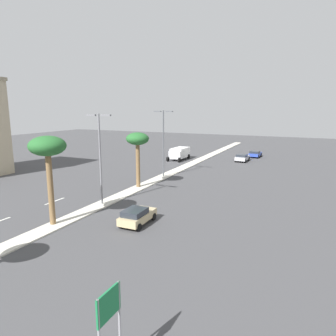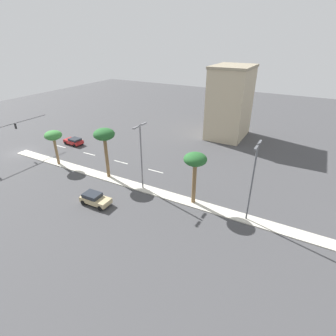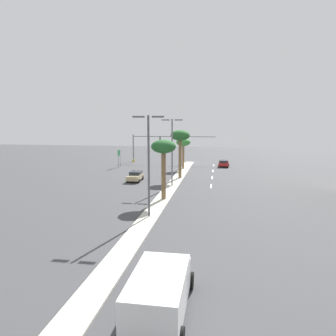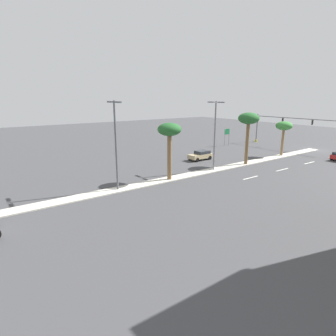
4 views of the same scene
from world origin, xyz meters
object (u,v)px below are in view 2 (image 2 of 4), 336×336
(palm_tree_leading, at_px, (195,162))
(palm_tree_near, at_px, (53,136))
(street_lamp_mid, at_px, (141,152))
(commercial_building, at_px, (230,102))
(sedan_red_leading, at_px, (74,141))
(palm_tree_front, at_px, (104,136))
(sedan_tan_rear, at_px, (95,199))
(street_lamp_front, at_px, (253,177))

(palm_tree_leading, bearing_deg, palm_tree_near, -88.88)
(street_lamp_mid, bearing_deg, commercial_building, 172.23)
(palm_tree_leading, bearing_deg, commercial_building, -171.48)
(commercial_building, relative_size, sedan_red_leading, 3.62)
(street_lamp_mid, bearing_deg, palm_tree_near, -88.91)
(palm_tree_front, relative_size, palm_tree_leading, 1.11)
(palm_tree_near, relative_size, palm_tree_front, 0.76)
(commercial_building, xyz_separation_m, sedan_tan_rear, (33.03, -6.88, -6.38))
(palm_tree_front, bearing_deg, palm_tree_near, -86.40)
(sedan_tan_rear, distance_m, sedan_red_leading, 22.56)
(palm_tree_front, bearing_deg, palm_tree_leading, 89.33)
(commercial_building, bearing_deg, palm_tree_front, -20.84)
(palm_tree_leading, relative_size, street_lamp_front, 0.73)
(sedan_tan_rear, bearing_deg, street_lamp_front, 109.00)
(palm_tree_near, xyz_separation_m, street_lamp_mid, (-0.32, 16.63, 0.61))
(street_lamp_mid, height_order, sedan_red_leading, street_lamp_mid)
(commercial_building, xyz_separation_m, street_lamp_front, (26.92, 10.86, -1.49))
(street_lamp_mid, distance_m, sedan_red_leading, 23.01)
(sedan_tan_rear, bearing_deg, street_lamp_mid, 152.39)
(commercial_building, distance_m, palm_tree_front, 28.44)
(palm_tree_leading, xyz_separation_m, sedan_red_leading, (-7.27, -28.91, -5.12))
(street_lamp_mid, bearing_deg, sedan_tan_rear, -27.61)
(commercial_building, bearing_deg, palm_tree_near, -36.72)
(commercial_building, height_order, palm_tree_leading, commercial_building)
(palm_tree_leading, distance_m, sedan_tan_rear, 13.56)
(palm_tree_front, height_order, sedan_red_leading, palm_tree_front)
(palm_tree_near, bearing_deg, sedan_tan_rear, 66.56)
(palm_tree_near, distance_m, palm_tree_front, 10.33)
(sedan_tan_rear, bearing_deg, commercial_building, 168.24)
(street_lamp_mid, xyz_separation_m, sedan_tan_rear, (6.14, -3.21, -4.80))
(palm_tree_leading, height_order, street_lamp_front, street_lamp_front)
(street_lamp_front, bearing_deg, palm_tree_leading, -91.55)
(palm_tree_near, distance_m, street_lamp_front, 31.17)
(street_lamp_mid, xyz_separation_m, sedan_red_leading, (-7.43, -21.23, -4.84))
(palm_tree_near, xyz_separation_m, street_lamp_front, (-0.29, 31.16, 0.71))
(palm_tree_near, bearing_deg, sedan_red_leading, -149.28)
(palm_tree_front, bearing_deg, street_lamp_mid, 87.13)
(street_lamp_front, xyz_separation_m, sedan_tan_rear, (6.11, -17.74, -4.90))
(sedan_red_leading, bearing_deg, sedan_tan_rear, 53.04)
(palm_tree_near, relative_size, sedan_red_leading, 1.47)
(palm_tree_near, bearing_deg, commercial_building, 143.28)
(commercial_building, distance_m, palm_tree_near, 34.02)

